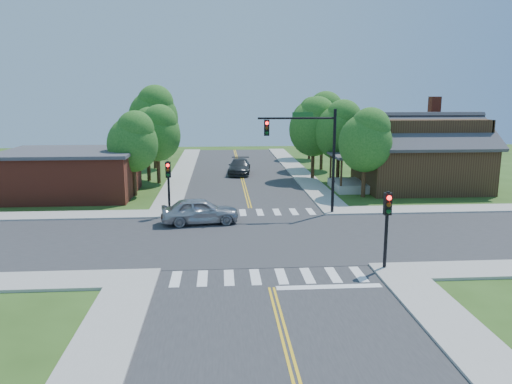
{
  "coord_description": "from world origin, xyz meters",
  "views": [
    {
      "loc": [
        -2.13,
        -27.64,
        8.31
      ],
      "look_at": [
        0.08,
        2.71,
        2.2
      ],
      "focal_mm": 35.0,
      "sensor_mm": 36.0,
      "label": 1
    }
  ],
  "objects": [
    {
      "name": "tree_w_a",
      "position": [
        -9.03,
        12.86,
        4.52
      ],
      "size": [
        4.06,
        3.86,
        6.9
      ],
      "color": "#382314",
      "rests_on": "ground"
    },
    {
      "name": "signal_pole_se",
      "position": [
        5.6,
        -5.62,
        2.66
      ],
      "size": [
        0.34,
        0.42,
        3.8
      ],
      "color": "black",
      "rests_on": "ground"
    },
    {
      "name": "crosswalk_north",
      "position": [
        0.0,
        6.2,
        0.05
      ],
      "size": [
        8.85,
        2.0,
        0.01
      ],
      "color": "white",
      "rests_on": "ground"
    },
    {
      "name": "signal_pole_nw",
      "position": [
        -5.6,
        5.58,
        2.66
      ],
      "size": [
        0.34,
        0.42,
        3.8
      ],
      "color": "black",
      "rests_on": "ground"
    },
    {
      "name": "intersection_patch",
      "position": [
        0.0,
        0.0,
        0.0
      ],
      "size": [
        10.2,
        10.2,
        0.06
      ],
      "primitive_type": "cube",
      "color": "#2D2D30",
      "rests_on": "ground"
    },
    {
      "name": "road_ew",
      "position": [
        0.0,
        0.0,
        0.03
      ],
      "size": [
        90.0,
        10.0,
        0.04
      ],
      "primitive_type": "cube",
      "color": "#2D2D30",
      "rests_on": "ground"
    },
    {
      "name": "house_ne",
      "position": [
        15.11,
        14.23,
        3.33
      ],
      "size": [
        13.05,
        8.8,
        7.11
      ],
      "color": "#362012",
      "rests_on": "ground"
    },
    {
      "name": "tree_e_c",
      "position": [
        8.96,
        25.61,
        5.53
      ],
      "size": [
        4.97,
        4.72,
        8.44
      ],
      "color": "#382314",
      "rests_on": "ground"
    },
    {
      "name": "tree_bldg",
      "position": [
        -7.75,
        18.54,
        4.75
      ],
      "size": [
        4.26,
        4.05,
        7.25
      ],
      "color": "#382314",
      "rests_on": "ground"
    },
    {
      "name": "tree_house",
      "position": [
        6.88,
        19.49,
        5.21
      ],
      "size": [
        4.68,
        4.44,
        7.95
      ],
      "color": "#382314",
      "rests_on": "ground"
    },
    {
      "name": "sidewalk_nw",
      "position": [
        -15.82,
        15.82,
        0.07
      ],
      "size": [
        40.0,
        40.0,
        0.14
      ],
      "color": "#9E9B93",
      "rests_on": "ground"
    },
    {
      "name": "building_nw",
      "position": [
        -14.2,
        13.2,
        1.88
      ],
      "size": [
        10.4,
        8.4,
        3.73
      ],
      "color": "maroon",
      "rests_on": "ground"
    },
    {
      "name": "ground",
      "position": [
        0.0,
        0.0,
        0.0
      ],
      "size": [
        100.0,
        100.0,
        0.0
      ],
      "primitive_type": "plane",
      "color": "#2C4A17",
      "rests_on": "ground"
    },
    {
      "name": "tree_w_b",
      "position": [
        -8.84,
        19.89,
        4.57
      ],
      "size": [
        4.11,
        3.9,
        6.98
      ],
      "color": "#382314",
      "rests_on": "ground"
    },
    {
      "name": "sidewalk_ne",
      "position": [
        15.82,
        15.82,
        0.07
      ],
      "size": [
        40.0,
        40.0,
        0.14
      ],
      "color": "#9E9B93",
      "rests_on": "ground"
    },
    {
      "name": "tree_w_d",
      "position": [
        -8.86,
        36.47,
        3.9
      ],
      "size": [
        3.5,
        3.33,
        5.96
      ],
      "color": "#382314",
      "rests_on": "ground"
    },
    {
      "name": "car_dgrey",
      "position": [
        -0.17,
        22.92,
        0.77
      ],
      "size": [
        3.11,
        5.67,
        1.53
      ],
      "primitive_type": "imported",
      "rotation": [
        0.0,
        0.0,
        -0.09
      ],
      "color": "#2D3133",
      "rests_on": "ground"
    },
    {
      "name": "road_ns",
      "position": [
        0.0,
        0.0,
        0.02
      ],
      "size": [
        10.0,
        90.0,
        0.04
      ],
      "primitive_type": "cube",
      "color": "#2D2D30",
      "rests_on": "ground"
    },
    {
      "name": "tree_e_b",
      "position": [
        8.88,
        17.49,
        5.04
      ],
      "size": [
        4.52,
        4.3,
        7.69
      ],
      "color": "#382314",
      "rests_on": "ground"
    },
    {
      "name": "centerline",
      "position": [
        0.0,
        0.0,
        0.05
      ],
      "size": [
        0.3,
        90.0,
        0.01
      ],
      "color": "yellow",
      "rests_on": "ground"
    },
    {
      "name": "tree_e_d",
      "position": [
        9.22,
        34.46,
        5.1
      ],
      "size": [
        4.58,
        4.35,
        7.79
      ],
      "color": "#382314",
      "rests_on": "ground"
    },
    {
      "name": "crosswalk_south",
      "position": [
        0.0,
        -6.2,
        0.05
      ],
      "size": [
        8.85,
        2.0,
        0.01
      ],
      "color": "white",
      "rests_on": "ground"
    },
    {
      "name": "tree_e_a",
      "position": [
        9.42,
        10.95,
        4.69
      ],
      "size": [
        4.22,
        4.01,
        7.17
      ],
      "color": "#382314",
      "rests_on": "ground"
    },
    {
      "name": "stop_bar",
      "position": [
        2.5,
        -7.6,
        0.0
      ],
      "size": [
        4.6,
        0.45,
        0.09
      ],
      "primitive_type": "cube",
      "color": "white",
      "rests_on": "ground"
    },
    {
      "name": "car_silver",
      "position": [
        -3.47,
        3.5,
        0.84
      ],
      "size": [
        3.14,
        5.38,
        1.67
      ],
      "primitive_type": "imported",
      "rotation": [
        0.0,
        0.0,
        1.69
      ],
      "color": "#A8AAAF",
      "rests_on": "ground"
    },
    {
      "name": "signal_mast_ne",
      "position": [
        3.91,
        5.59,
        4.85
      ],
      "size": [
        5.3,
        0.42,
        7.2
      ],
      "color": "black",
      "rests_on": "ground"
    },
    {
      "name": "tree_w_c",
      "position": [
        -9.24,
        27.75,
        5.97
      ],
      "size": [
        5.36,
        5.09,
        9.11
      ],
      "color": "#382314",
      "rests_on": "ground"
    }
  ]
}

